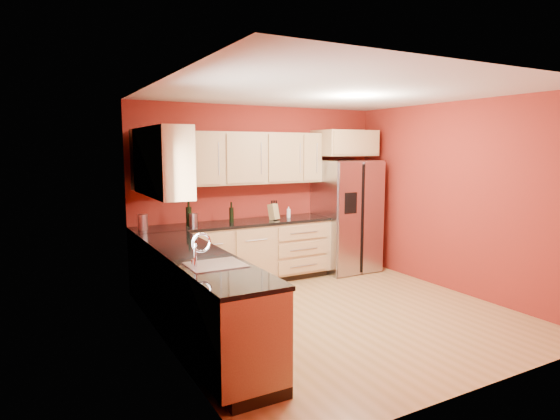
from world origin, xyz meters
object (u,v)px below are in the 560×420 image
at_px(canister_left, 193,220).
at_px(wine_bottle_a, 231,212).
at_px(knife_block, 274,212).
at_px(refrigerator, 346,216).
at_px(soap_dispenser, 289,212).

height_order(canister_left, wine_bottle_a, wine_bottle_a).
relative_size(wine_bottle_a, knife_block, 1.23).
bearing_deg(canister_left, refrigerator, 0.17).
bearing_deg(refrigerator, wine_bottle_a, 177.25).
height_order(knife_block, soap_dispenser, knife_block).
bearing_deg(soap_dispenser, knife_block, -166.10).
height_order(wine_bottle_a, knife_block, wine_bottle_a).
distance_m(knife_block, soap_dispenser, 0.31).
distance_m(wine_bottle_a, knife_block, 0.65).
relative_size(refrigerator, canister_left, 10.00).
bearing_deg(knife_block, wine_bottle_a, 150.73).
xyz_separation_m(wine_bottle_a, soap_dispenser, (0.94, 0.01, -0.06)).
distance_m(refrigerator, knife_block, 1.32).
bearing_deg(refrigerator, knife_block, 178.84).
bearing_deg(wine_bottle_a, canister_left, -170.35).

